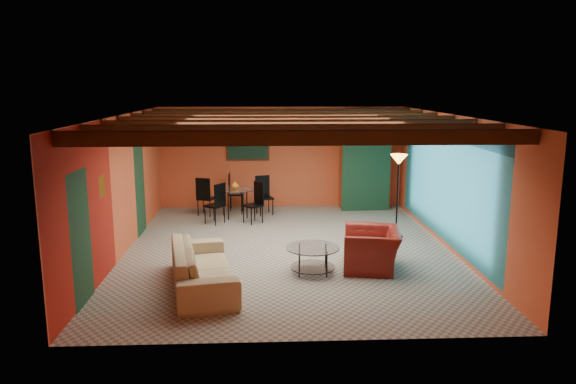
{
  "coord_description": "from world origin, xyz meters",
  "views": [
    {
      "loc": [
        -0.5,
        -10.55,
        3.28
      ],
      "look_at": [
        0.0,
        0.2,
        1.15
      ],
      "focal_mm": 33.97,
      "sensor_mm": 36.0,
      "label": 1
    }
  ],
  "objects_px": {
    "potted_plant": "(366,119)",
    "vase": "(235,174)",
    "coffee_table": "(313,260)",
    "armoire": "(364,168)",
    "dining_table": "(235,198)",
    "armchair": "(372,249)",
    "floor_lamp": "(397,196)",
    "sofa": "(203,267)"
  },
  "relations": [
    {
      "from": "potted_plant",
      "to": "vase",
      "type": "bearing_deg",
      "value": -165.69
    },
    {
      "from": "potted_plant",
      "to": "armoire",
      "type": "bearing_deg",
      "value": 0.0
    },
    {
      "from": "floor_lamp",
      "to": "dining_table",
      "type": "bearing_deg",
      "value": 150.82
    },
    {
      "from": "armoire",
      "to": "potted_plant",
      "type": "distance_m",
      "value": 1.31
    },
    {
      "from": "dining_table",
      "to": "potted_plant",
      "type": "distance_m",
      "value": 4.0
    },
    {
      "from": "dining_table",
      "to": "armoire",
      "type": "distance_m",
      "value": 3.56
    },
    {
      "from": "floor_lamp",
      "to": "vase",
      "type": "xyz_separation_m",
      "value": [
        -3.6,
        2.01,
        0.18
      ]
    },
    {
      "from": "armchair",
      "to": "vase",
      "type": "relative_size",
      "value": 5.57
    },
    {
      "from": "armoire",
      "to": "coffee_table",
      "type": "bearing_deg",
      "value": -111.96
    },
    {
      "from": "armoire",
      "to": "armchair",
      "type": "bearing_deg",
      "value": -100.87
    },
    {
      "from": "floor_lamp",
      "to": "vase",
      "type": "relative_size",
      "value": 9.09
    },
    {
      "from": "coffee_table",
      "to": "armoire",
      "type": "distance_m",
      "value": 5.47
    },
    {
      "from": "sofa",
      "to": "dining_table",
      "type": "distance_m",
      "value": 4.82
    },
    {
      "from": "coffee_table",
      "to": "armoire",
      "type": "xyz_separation_m",
      "value": [
        1.84,
        5.09,
        0.84
      ]
    },
    {
      "from": "armchair",
      "to": "floor_lamp",
      "type": "relative_size",
      "value": 0.61
    },
    {
      "from": "armoire",
      "to": "potted_plant",
      "type": "xyz_separation_m",
      "value": [
        0.0,
        0.0,
        1.31
      ]
    },
    {
      "from": "armoire",
      "to": "potted_plant",
      "type": "bearing_deg",
      "value": 0.0
    },
    {
      "from": "dining_table",
      "to": "potted_plant",
      "type": "bearing_deg",
      "value": 14.31
    },
    {
      "from": "dining_table",
      "to": "coffee_table",
      "type": "bearing_deg",
      "value": -69.59
    },
    {
      "from": "armchair",
      "to": "vase",
      "type": "height_order",
      "value": "vase"
    },
    {
      "from": "armoire",
      "to": "dining_table",
      "type": "bearing_deg",
      "value": -167.81
    },
    {
      "from": "dining_table",
      "to": "sofa",
      "type": "bearing_deg",
      "value": -93.56
    },
    {
      "from": "armoire",
      "to": "vase",
      "type": "relative_size",
      "value": 10.79
    },
    {
      "from": "floor_lamp",
      "to": "potted_plant",
      "type": "bearing_deg",
      "value": 93.83
    },
    {
      "from": "vase",
      "to": "armoire",
      "type": "bearing_deg",
      "value": 14.31
    },
    {
      "from": "coffee_table",
      "to": "dining_table",
      "type": "bearing_deg",
      "value": 110.41
    },
    {
      "from": "armoire",
      "to": "vase",
      "type": "distance_m",
      "value": 3.51
    },
    {
      "from": "coffee_table",
      "to": "vase",
      "type": "relative_size",
      "value": 4.69
    },
    {
      "from": "armchair",
      "to": "armoire",
      "type": "distance_m",
      "value": 5.02
    },
    {
      "from": "armchair",
      "to": "armoire",
      "type": "xyz_separation_m",
      "value": [
        0.76,
        4.91,
        0.72
      ]
    },
    {
      "from": "sofa",
      "to": "potted_plant",
      "type": "height_order",
      "value": "potted_plant"
    },
    {
      "from": "armoire",
      "to": "sofa",
      "type": "bearing_deg",
      "value": -125.23
    },
    {
      "from": "floor_lamp",
      "to": "potted_plant",
      "type": "height_order",
      "value": "potted_plant"
    },
    {
      "from": "armchair",
      "to": "potted_plant",
      "type": "relative_size",
      "value": 2.45
    },
    {
      "from": "sofa",
      "to": "armoire",
      "type": "distance_m",
      "value": 6.82
    },
    {
      "from": "dining_table",
      "to": "armchair",
      "type": "bearing_deg",
      "value": -56.77
    },
    {
      "from": "floor_lamp",
      "to": "potted_plant",
      "type": "relative_size",
      "value": 3.99
    },
    {
      "from": "sofa",
      "to": "potted_plant",
      "type": "bearing_deg",
      "value": -43.85
    },
    {
      "from": "potted_plant",
      "to": "sofa",
      "type": "bearing_deg",
      "value": -123.11
    },
    {
      "from": "coffee_table",
      "to": "floor_lamp",
      "type": "height_order",
      "value": "floor_lamp"
    },
    {
      "from": "armchair",
      "to": "dining_table",
      "type": "relative_size",
      "value": 0.58
    },
    {
      "from": "sofa",
      "to": "armchair",
      "type": "bearing_deg",
      "value": -86.15
    }
  ]
}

